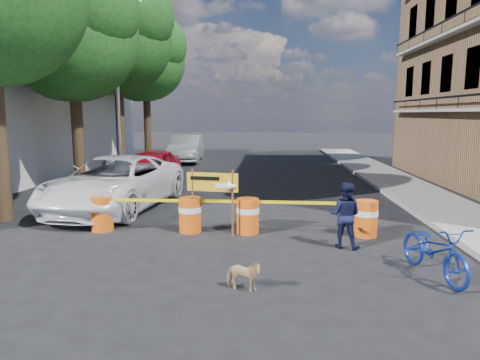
# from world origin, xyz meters

# --- Properties ---
(ground) EXTENTS (120.00, 120.00, 0.00)m
(ground) POSITION_xyz_m (0.00, 0.00, 0.00)
(ground) COLOR black
(ground) RESTS_ON ground
(sidewalk_east) EXTENTS (2.40, 40.00, 0.15)m
(sidewalk_east) POSITION_xyz_m (6.20, 6.00, 0.07)
(sidewalk_east) COLOR gray
(sidewalk_east) RESTS_ON ground
(tree_mid_a) EXTENTS (5.25, 5.00, 8.68)m
(tree_mid_a) POSITION_xyz_m (-6.74, 7.00, 6.01)
(tree_mid_a) COLOR #332316
(tree_mid_a) RESTS_ON ground
(tree_mid_b) EXTENTS (5.67, 5.40, 9.62)m
(tree_mid_b) POSITION_xyz_m (-6.73, 12.00, 6.71)
(tree_mid_b) COLOR #332316
(tree_mid_b) RESTS_ON ground
(tree_far) EXTENTS (5.04, 4.80, 8.84)m
(tree_far) POSITION_xyz_m (-6.74, 17.00, 6.22)
(tree_far) COLOR #332316
(tree_far) RESTS_ON ground
(streetlamp) EXTENTS (1.25, 0.18, 8.00)m
(streetlamp) POSITION_xyz_m (-5.93, 9.50, 4.38)
(streetlamp) COLOR gray
(streetlamp) RESTS_ON ground
(barrel_far_left) EXTENTS (0.58, 0.58, 0.90)m
(barrel_far_left) POSITION_xyz_m (-3.65, 1.16, 0.47)
(barrel_far_left) COLOR #CD5F0C
(barrel_far_left) RESTS_ON ground
(barrel_mid_left) EXTENTS (0.58, 0.58, 0.90)m
(barrel_mid_left) POSITION_xyz_m (-1.34, 1.16, 0.47)
(barrel_mid_left) COLOR #CD5F0C
(barrel_mid_left) RESTS_ON ground
(barrel_mid_right) EXTENTS (0.58, 0.58, 0.90)m
(barrel_mid_right) POSITION_xyz_m (0.14, 1.13, 0.47)
(barrel_mid_right) COLOR #CD5F0C
(barrel_mid_right) RESTS_ON ground
(barrel_far_right) EXTENTS (0.58, 0.58, 0.90)m
(barrel_far_right) POSITION_xyz_m (3.07, 1.04, 0.47)
(barrel_far_right) COLOR #CD5F0C
(barrel_far_right) RESTS_ON ground
(detour_sign) EXTENTS (1.29, 0.35, 1.68)m
(detour_sign) POSITION_xyz_m (-0.58, 0.86, 1.22)
(detour_sign) COLOR #592D19
(detour_sign) RESTS_ON ground
(pedestrian) EXTENTS (0.89, 0.79, 1.50)m
(pedestrian) POSITION_xyz_m (2.37, 0.11, 0.75)
(pedestrian) COLOR black
(pedestrian) RESTS_ON ground
(bicycle) EXTENTS (0.91, 1.17, 1.97)m
(bicycle) POSITION_xyz_m (3.73, -1.57, 0.98)
(bicycle) COLOR #122B99
(bicycle) RESTS_ON ground
(dog) EXTENTS (0.71, 0.45, 0.56)m
(dog) POSITION_xyz_m (0.21, -2.46, 0.28)
(dog) COLOR tan
(dog) RESTS_ON ground
(suv_white) EXTENTS (3.57, 6.35, 1.68)m
(suv_white) POSITION_xyz_m (-4.19, 3.71, 0.84)
(suv_white) COLOR white
(suv_white) RESTS_ON ground
(sedan_red) EXTENTS (2.00, 4.56, 1.53)m
(sedan_red) POSITION_xyz_m (-4.25, 8.21, 0.76)
(sedan_red) COLOR #A20D1E
(sedan_red) RESTS_ON ground
(sedan_silver) EXTENTS (2.09, 5.19, 1.68)m
(sedan_silver) POSITION_xyz_m (-4.44, 17.29, 0.84)
(sedan_silver) COLOR #AFB3B7
(sedan_silver) RESTS_ON ground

